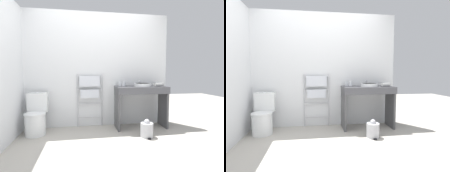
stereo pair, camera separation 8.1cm
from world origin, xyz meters
The scene contains 12 objects.
ground_plane centered at (0.00, 0.00, 0.00)m, with size 12.00×12.00×0.00m, color #A8A399.
wall_back centered at (0.00, 1.39, 1.18)m, with size 3.10×0.12×2.37m, color silver.
wall_side centered at (-1.49, 0.66, 1.18)m, with size 0.12×1.98×2.37m, color silver.
toilet centered at (-1.14, 1.00, 0.31)m, with size 0.37×0.49×0.76m.
towel_radiator centered at (-0.14, 1.27, 0.77)m, with size 0.53×0.06×1.10m.
vanity_counter centered at (0.88, 1.03, 0.58)m, with size 1.02×0.51×0.85m.
sink_basin centered at (0.90, 1.02, 0.88)m, with size 0.35×0.35×0.06m.
faucet centered at (0.90, 1.20, 0.93)m, with size 0.02×0.10×0.12m.
cup_near_wall centered at (0.48, 1.21, 0.90)m, with size 0.06×0.06×0.10m.
cup_near_edge centered at (0.55, 1.15, 0.90)m, with size 0.06×0.06×0.10m.
hair_dryer centered at (1.24, 0.99, 0.89)m, with size 0.21×0.17×0.08m.
trash_bin centered at (0.81, 0.51, 0.13)m, with size 0.22×0.26×0.32m.
Camera 2 is at (-0.21, -2.35, 1.14)m, focal length 28.00 mm.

